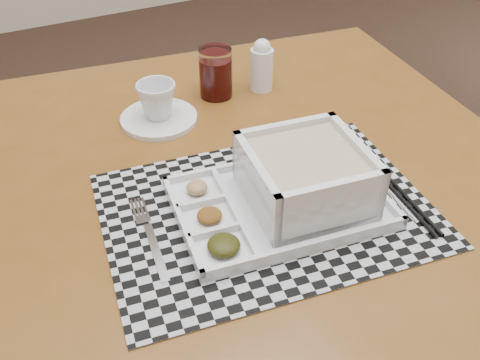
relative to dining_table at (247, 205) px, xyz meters
name	(u,v)px	position (x,y,z in m)	size (l,w,h in m)	color
floor	(385,251)	(0.67, 0.25, -0.67)	(5.00, 5.00, 0.00)	#312318
dining_table	(247,205)	(0.00, 0.00, 0.00)	(1.11, 1.11, 0.74)	#5C3910
placemat	(267,210)	(-0.02, -0.10, 0.08)	(0.50, 0.36, 0.00)	#A2A3A9
serving_tray	(297,185)	(0.03, -0.12, 0.12)	(0.35, 0.26, 0.10)	silver
fork	(148,236)	(-0.21, -0.08, 0.08)	(0.04, 0.19, 0.00)	silver
spoon	(373,171)	(0.19, -0.10, 0.08)	(0.04, 0.18, 0.01)	silver
chopsticks	(395,188)	(0.19, -0.16, 0.08)	(0.05, 0.24, 0.01)	black
saucer	(159,119)	(-0.08, 0.22, 0.08)	(0.15, 0.15, 0.01)	silver
cup	(157,100)	(-0.08, 0.22, 0.12)	(0.08, 0.08, 0.07)	silver
juice_glass	(216,75)	(0.07, 0.26, 0.12)	(0.07, 0.07, 0.10)	white
creamer_bottle	(262,66)	(0.16, 0.25, 0.13)	(0.05, 0.05, 0.11)	silver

